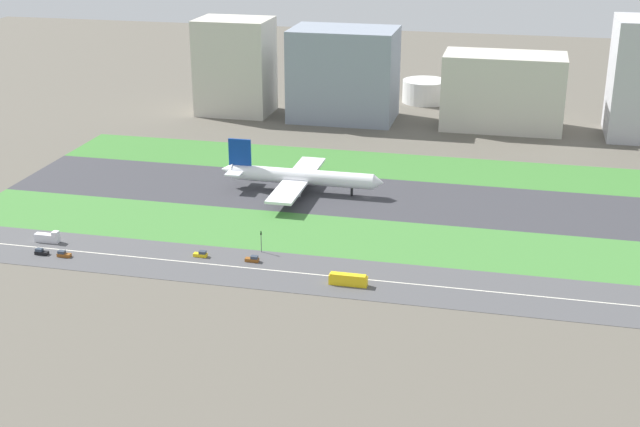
{
  "coord_description": "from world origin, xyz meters",
  "views": [
    {
      "loc": [
        52.81,
        -309.29,
        112.83
      ],
      "look_at": [
        -10.34,
        -36.5,
        6.0
      ],
      "focal_mm": 48.84,
      "sensor_mm": 36.0,
      "label": 1
    }
  ],
  "objects": [
    {
      "name": "traffic_light",
      "position": [
        -24.52,
        -60.01,
        4.29
      ],
      "size": [
        0.36,
        0.5,
        7.2
      ],
      "color": "#4C4C51",
      "rests_on": "highway"
    },
    {
      "name": "car_1",
      "position": [
        -42.4,
        -68.0,
        0.92
      ],
      "size": [
        4.4,
        1.8,
        2.0
      ],
      "color": "yellow",
      "rests_on": "highway"
    },
    {
      "name": "car_0",
      "position": [
        -85.52,
        -78.0,
        0.92
      ],
      "size": [
        4.4,
        1.8,
        2.0
      ],
      "rotation": [
        0.0,
        0.0,
        3.14
      ],
      "color": "brown",
      "rests_on": "highway"
    },
    {
      "name": "fuel_tank_west",
      "position": [
        3.36,
        159.0,
        6.08
      ],
      "size": [
        24.65,
        24.65,
        12.16
      ],
      "primitive_type": "cylinder",
      "color": "silver",
      "rests_on": "ground_plane"
    },
    {
      "name": "truck_0",
      "position": [
        -96.57,
        -68.0,
        1.67
      ],
      "size": [
        8.4,
        2.5,
        4.0
      ],
      "color": "silver",
      "rests_on": "highway"
    },
    {
      "name": "office_tower",
      "position": [
        45.73,
        114.0,
        18.13
      ],
      "size": [
        57.68,
        29.5,
        36.26
      ],
      "primitive_type": "cube",
      "color": "beige",
      "rests_on": "ground_plane"
    },
    {
      "name": "car_3",
      "position": [
        -93.47,
        -78.0,
        0.92
      ],
      "size": [
        4.4,
        1.8,
        2.0
      ],
      "rotation": [
        0.0,
        0.0,
        3.14
      ],
      "color": "black",
      "rests_on": "highway"
    },
    {
      "name": "highway_centerline",
      "position": [
        0.0,
        -73.0,
        0.11
      ],
      "size": [
        266.0,
        0.5,
        0.01
      ],
      "primitive_type": "cube",
      "color": "silver",
      "rests_on": "highway"
    },
    {
      "name": "highway",
      "position": [
        0.0,
        -73.0,
        0.05
      ],
      "size": [
        280.0,
        28.0,
        0.1
      ],
      "primitive_type": "cube",
      "color": "#4C4C4F",
      "rests_on": "ground_plane"
    },
    {
      "name": "fuel_tank_centre",
      "position": [
        37.63,
        159.0,
        8.14
      ],
      "size": [
        16.09,
        16.09,
        16.27
      ],
      "primitive_type": "cylinder",
      "color": "silver",
      "rests_on": "ground_plane"
    },
    {
      "name": "bus_0",
      "position": [
        7.92,
        -78.0,
        1.82
      ],
      "size": [
        11.6,
        2.5,
        3.5
      ],
      "rotation": [
        0.0,
        0.0,
        3.14
      ],
      "color": "yellow",
      "rests_on": "highway"
    },
    {
      "name": "ground_plane",
      "position": [
        0.0,
        0.0,
        0.0
      ],
      "size": [
        800.0,
        800.0,
        0.0
      ],
      "primitive_type": "plane",
      "color": "#5B564C"
    },
    {
      "name": "car_2",
      "position": [
        -25.02,
        -68.0,
        0.92
      ],
      "size": [
        4.4,
        1.8,
        2.0
      ],
      "color": "brown",
      "rests_on": "highway"
    },
    {
      "name": "grass_median_south",
      "position": [
        0.0,
        -41.0,
        0.05
      ],
      "size": [
        280.0,
        36.0,
        0.1
      ],
      "primitive_type": "cube",
      "color": "#427F38",
      "rests_on": "ground_plane"
    },
    {
      "name": "airliner",
      "position": [
        -27.53,
        0.0,
        6.23
      ],
      "size": [
        65.0,
        56.0,
        19.7
      ],
      "color": "white",
      "rests_on": "runway"
    },
    {
      "name": "runway",
      "position": [
        0.0,
        0.0,
        0.05
      ],
      "size": [
        280.0,
        46.0,
        0.1
      ],
      "primitive_type": "cube",
      "color": "#38383D",
      "rests_on": "ground_plane"
    },
    {
      "name": "grass_median_north",
      "position": [
        0.0,
        41.0,
        0.05
      ],
      "size": [
        280.0,
        36.0,
        0.1
      ],
      "primitive_type": "cube",
      "color": "#3D7A33",
      "rests_on": "ground_plane"
    },
    {
      "name": "terminal_building",
      "position": [
        -90.0,
        114.0,
        24.27
      ],
      "size": [
        37.07,
        28.34,
        48.54
      ],
      "primitive_type": "cube",
      "color": "beige",
      "rests_on": "ground_plane"
    },
    {
      "name": "hangar_building",
      "position": [
        -32.97,
        114.0,
        22.83
      ],
      "size": [
        52.13,
        34.43,
        45.65
      ],
      "primitive_type": "cube",
      "color": "gray",
      "rests_on": "ground_plane"
    }
  ]
}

